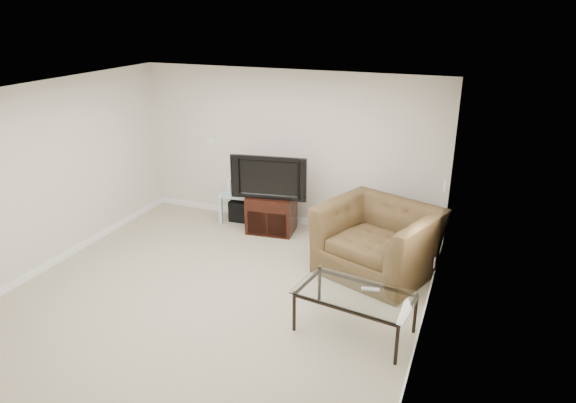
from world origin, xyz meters
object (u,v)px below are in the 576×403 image
at_px(side_table, 239,206).
at_px(subwoofer, 242,210).
at_px(recliner, 379,230).
at_px(tv_stand, 271,214).
at_px(coffee_table, 355,312).
at_px(television, 270,176).

height_order(side_table, subwoofer, side_table).
bearing_deg(subwoofer, recliner, -20.97).
distance_m(tv_stand, coffee_table, 2.88).
bearing_deg(tv_stand, side_table, 154.95).
xyz_separation_m(tv_stand, coffee_table, (1.92, -2.15, -0.06)).
xyz_separation_m(subwoofer, coffee_table, (2.57, -2.40, 0.07)).
bearing_deg(tv_stand, television, -90.00).
bearing_deg(recliner, tv_stand, 178.92).
distance_m(television, side_table, 1.01).
relative_size(subwoofer, coffee_table, 0.27).
relative_size(tv_stand, side_table, 1.39).
height_order(television, subwoofer, television).
xyz_separation_m(tv_stand, subwoofer, (-0.66, 0.25, -0.12)).
xyz_separation_m(tv_stand, television, (0.00, -0.03, 0.64)).
bearing_deg(subwoofer, television, -23.27).
relative_size(tv_stand, subwoofer, 2.10).
bearing_deg(television, coffee_table, -57.04).
relative_size(recliner, coffee_table, 1.13).
xyz_separation_m(tv_stand, recliner, (1.85, -0.71, 0.32)).
bearing_deg(recliner, coffee_table, -67.59).
xyz_separation_m(tv_stand, side_table, (-0.69, 0.23, -0.05)).
distance_m(tv_stand, television, 0.64).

